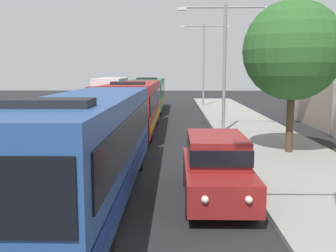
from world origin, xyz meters
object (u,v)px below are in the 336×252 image
(bus_middle, at_px, (150,93))
(roadside_tree, at_px, (293,51))
(white_suv, at_px, (216,165))
(streetlamp_mid, at_px, (225,54))
(bus_second_in_line, at_px, (135,105))
(bus_lead, at_px, (90,142))
(streetlamp_far, at_px, (204,57))
(box_truck_oncoming, at_px, (110,95))

(bus_middle, distance_m, roadside_tree, 21.74)
(white_suv, relative_size, roadside_tree, 0.73)
(streetlamp_mid, height_order, roadside_tree, streetlamp_mid)
(bus_second_in_line, xyz_separation_m, white_suv, (3.70, -13.12, -0.66))
(bus_lead, distance_m, streetlamp_mid, 14.06)
(roadside_tree, bearing_deg, bus_lead, -140.25)
(white_suv, relative_size, streetlamp_mid, 0.65)
(streetlamp_mid, distance_m, roadside_tree, 6.66)
(streetlamp_far, bearing_deg, box_truck_oncoming, -139.47)
(streetlamp_far, bearing_deg, roadside_tree, -84.84)
(bus_middle, relative_size, streetlamp_mid, 1.52)
(bus_lead, bearing_deg, bus_second_in_line, 90.00)
(bus_lead, bearing_deg, streetlamp_far, 80.06)
(bus_lead, bearing_deg, white_suv, -0.47)
(bus_lead, height_order, white_suv, bus_lead)
(white_suv, bearing_deg, streetlamp_far, 86.84)
(bus_lead, relative_size, bus_middle, 1.08)
(white_suv, bearing_deg, box_truck_oncoming, 106.66)
(streetlamp_mid, bearing_deg, streetlamp_far, 90.00)
(bus_lead, bearing_deg, streetlamp_mid, 66.82)
(box_truck_oncoming, height_order, roadside_tree, roadside_tree)
(box_truck_oncoming, distance_m, roadside_tree, 20.43)
(box_truck_oncoming, bearing_deg, streetlamp_mid, -51.01)
(bus_middle, relative_size, streetlamp_far, 1.35)
(bus_second_in_line, distance_m, bus_middle, 13.39)
(bus_middle, height_order, white_suv, bus_middle)
(bus_second_in_line, height_order, box_truck_oncoming, bus_second_in_line)
(bus_lead, height_order, streetlamp_far, streetlamp_far)
(bus_middle, bearing_deg, box_truck_oncoming, -136.56)
(white_suv, height_order, roadside_tree, roadside_tree)
(bus_lead, xyz_separation_m, bus_second_in_line, (-0.00, 13.09, -0.00))
(bus_lead, distance_m, white_suv, 3.76)
(white_suv, relative_size, box_truck_oncoming, 0.60)
(bus_middle, bearing_deg, bus_lead, -90.00)
(bus_second_in_line, xyz_separation_m, bus_middle, (-0.00, 13.39, -0.00))
(streetlamp_mid, xyz_separation_m, roadside_tree, (2.21, -6.28, -0.14))
(bus_middle, bearing_deg, roadside_tree, -69.32)
(bus_lead, height_order, streetlamp_mid, streetlamp_mid)
(bus_lead, xyz_separation_m, white_suv, (3.70, -0.03, -0.66))
(white_suv, bearing_deg, bus_middle, 97.94)
(bus_second_in_line, xyz_separation_m, box_truck_oncoming, (-3.30, 10.26, 0.02))
(box_truck_oncoming, relative_size, streetlamp_far, 0.97)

